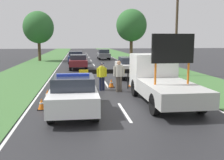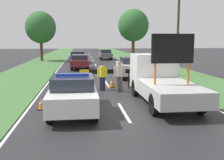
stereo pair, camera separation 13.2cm
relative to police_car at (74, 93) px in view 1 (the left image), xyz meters
name	(u,v)px [view 1 (the left image)]	position (x,y,z in m)	size (l,w,h in m)	color
ground_plane	(121,106)	(2.08, 0.72, -0.79)	(160.00, 160.00, 0.00)	#28282B
lane_markings	(95,67)	(2.08, 18.54, -0.79)	(8.21, 69.11, 0.01)	silver
grass_verge_left	(38,65)	(-4.49, 20.72, -0.78)	(4.82, 120.00, 0.03)	#427038
grass_verge_right	(147,64)	(8.65, 20.72, -0.78)	(4.82, 120.00, 0.03)	#427038
police_car	(74,93)	(0.00, 0.00, 0.00)	(1.87, 4.50, 1.63)	white
work_truck	(160,79)	(4.16, 1.47, 0.29)	(2.18, 5.74, 3.23)	white
road_barrier	(107,73)	(1.91, 4.98, 0.21)	(3.31, 0.08, 1.20)	black
police_officer	(102,74)	(1.58, 4.56, 0.18)	(0.59, 0.37, 1.63)	#191E38
pedestrian_civilian	(119,74)	(2.52, 4.02, 0.26)	(0.65, 0.41, 1.80)	brown
traffic_cone_near_police	(42,104)	(-1.38, 0.58, -0.55)	(0.36, 0.36, 0.50)	black
traffic_cone_centre_front	(111,83)	(2.26, 5.49, -0.52)	(0.40, 0.40, 0.55)	black
traffic_cone_near_truck	(63,82)	(-0.72, 5.76, -0.44)	(0.52, 0.52, 0.72)	black
traffic_cone_behind_barrier	(48,95)	(-1.30, 2.19, -0.51)	(0.41, 0.41, 0.58)	black
traffic_cone_lane_edge	(132,82)	(3.60, 5.61, -0.47)	(0.47, 0.47, 0.65)	black
queued_car_van_white	(131,67)	(4.32, 9.56, 0.07)	(1.93, 4.27, 1.63)	silver
queued_car_wagon_maroon	(78,61)	(0.23, 16.25, 0.00)	(1.78, 4.11, 1.48)	maroon
queued_car_hatch_blue	(76,57)	(-0.07, 23.32, 0.00)	(1.90, 4.33, 1.53)	navy
queued_car_suv_grey	(104,54)	(4.11, 29.30, 0.01)	(1.72, 4.28, 1.54)	slate
roadside_tree_near_left	(131,25)	(7.14, 23.16, 4.02)	(3.93, 3.93, 6.90)	#4C3823
roadside_tree_near_right	(38,27)	(-5.19, 27.57, 3.90)	(4.24, 4.24, 6.94)	#4C3823
utility_pole	(177,25)	(8.24, 10.22, 3.36)	(1.20, 0.20, 8.07)	#473828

